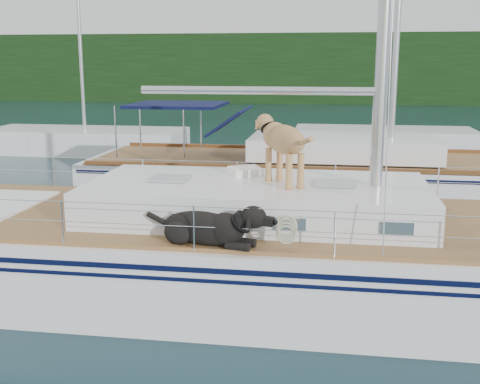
# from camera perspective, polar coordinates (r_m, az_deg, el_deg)

# --- Properties ---
(ground) EXTENTS (120.00, 120.00, 0.00)m
(ground) POSITION_cam_1_polar(r_m,az_deg,el_deg) (9.94, -3.06, -9.20)
(ground) COLOR black
(ground) RESTS_ON ground
(tree_line) EXTENTS (90.00, 3.00, 6.00)m
(tree_line) POSITION_cam_1_polar(r_m,az_deg,el_deg) (54.09, 6.90, 11.54)
(tree_line) COLOR black
(tree_line) RESTS_ON ground
(shore_bank) EXTENTS (92.00, 1.00, 1.20)m
(shore_bank) POSITION_cam_1_polar(r_m,az_deg,el_deg) (55.37, 6.88, 9.07)
(shore_bank) COLOR #595147
(shore_bank) RESTS_ON ground
(main_sailboat) EXTENTS (12.00, 3.84, 14.01)m
(main_sailboat) POSITION_cam_1_polar(r_m,az_deg,el_deg) (9.69, -2.53, -5.49)
(main_sailboat) COLOR white
(main_sailboat) RESTS_ON ground
(neighbor_sailboat) EXTENTS (11.00, 3.50, 13.30)m
(neighbor_sailboat) POSITION_cam_1_polar(r_m,az_deg,el_deg) (16.04, 5.77, 1.41)
(neighbor_sailboat) COLOR white
(neighbor_sailboat) RESTS_ON ground
(bg_boat_west) EXTENTS (8.00, 3.00, 11.65)m
(bg_boat_west) POSITION_cam_1_polar(r_m,az_deg,el_deg) (25.30, -14.44, 4.66)
(bg_boat_west) COLOR white
(bg_boat_west) RESTS_ON ground
(bg_boat_center) EXTENTS (7.20, 3.00, 11.65)m
(bg_boat_center) POSITION_cam_1_polar(r_m,az_deg,el_deg) (25.34, 13.46, 4.74)
(bg_boat_center) COLOR white
(bg_boat_center) RESTS_ON ground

